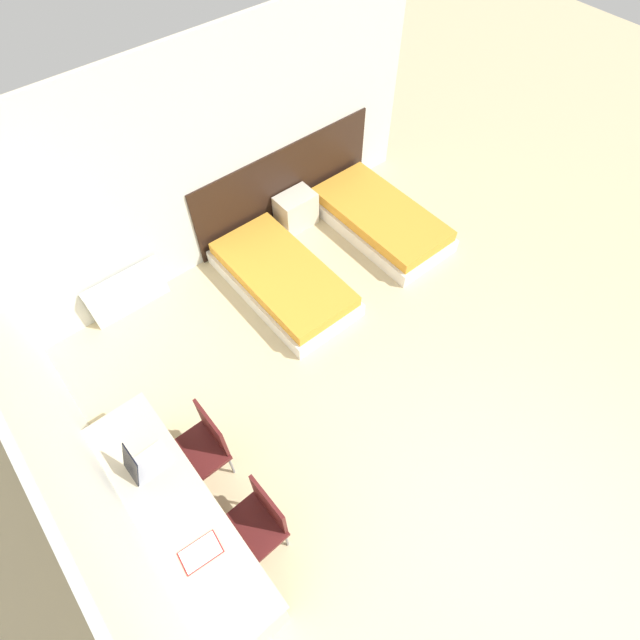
{
  "coord_description": "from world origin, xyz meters",
  "views": [
    {
      "loc": [
        -1.93,
        0.08,
        4.82
      ],
      "look_at": [
        0.0,
        2.41,
        0.55
      ],
      "focal_mm": 28.0,
      "sensor_mm": 36.0,
      "label": 1
    }
  ],
  "objects": [
    {
      "name": "nightstand",
      "position": [
        1.03,
        4.17,
        0.24
      ],
      "size": [
        0.51,
        0.35,
        0.49
      ],
      "color": "beige",
      "rests_on": "ground_plane"
    },
    {
      "name": "desk",
      "position": [
        -2.14,
        1.62,
        0.58
      ],
      "size": [
        0.59,
        2.22,
        0.72
      ],
      "color": "beige",
      "rests_on": "ground_plane"
    },
    {
      "name": "radiator",
      "position": [
        -1.36,
        4.29,
        0.27
      ],
      "size": [
        0.92,
        0.12,
        0.55
      ],
      "color": "silver",
      "rests_on": "ground_plane"
    },
    {
      "name": "open_notebook",
      "position": [
        -2.15,
        1.23,
        0.73
      ],
      "size": [
        0.32,
        0.22,
        0.02
      ],
      "rotation": [
        0.0,
        0.0,
        -0.09
      ],
      "color": "#B21E1E",
      "rests_on": "desk"
    },
    {
      "name": "bed_near_window",
      "position": [
        0.21,
        3.39,
        0.16
      ],
      "size": [
        0.98,
        1.91,
        0.34
      ],
      "color": "silver",
      "rests_on": "ground_plane"
    },
    {
      "name": "wall_back",
      "position": [
        0.0,
        4.41,
        1.35
      ],
      "size": [
        5.88,
        0.05,
        2.7
      ],
      "color": "silver",
      "rests_on": "ground_plane"
    },
    {
      "name": "wall_left",
      "position": [
        -2.46,
        2.19,
        1.35
      ],
      "size": [
        0.05,
        5.39,
        2.7
      ],
      "color": "silver",
      "rests_on": "ground_plane"
    },
    {
      "name": "bed_near_door",
      "position": [
        1.85,
        3.39,
        0.16
      ],
      "size": [
        0.98,
        1.91,
        0.34
      ],
      "color": "silver",
      "rests_on": "ground_plane"
    },
    {
      "name": "laptop",
      "position": [
        -2.16,
        2.09,
        0.79
      ],
      "size": [
        0.34,
        0.25,
        0.34
      ],
      "rotation": [
        0.0,
        0.0,
        0.03
      ],
      "color": "silver",
      "rests_on": "desk"
    },
    {
      "name": "ground_plane",
      "position": [
        0.0,
        0.0,
        0.0
      ],
      "size": [
        20.0,
        20.0,
        0.0
      ],
      "primitive_type": "plane",
      "color": "beige"
    },
    {
      "name": "headboard_panel",
      "position": [
        1.03,
        4.38,
        0.55
      ],
      "size": [
        2.72,
        0.03,
        1.1
      ],
      "color": "black",
      "rests_on": "ground_plane"
    },
    {
      "name": "chair_near_laptop",
      "position": [
        -1.69,
        2.05,
        0.49
      ],
      "size": [
        0.48,
        0.48,
        0.91
      ],
      "rotation": [
        0.0,
        0.0,
        0.0
      ],
      "color": "#511919",
      "rests_on": "ground_plane"
    },
    {
      "name": "chair_near_notebook",
      "position": [
        -1.69,
        1.19,
        0.49
      ],
      "size": [
        0.49,
        0.49,
        0.91
      ],
      "rotation": [
        0.0,
        0.0,
        0.02
      ],
      "color": "#511919",
      "rests_on": "ground_plane"
    }
  ]
}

